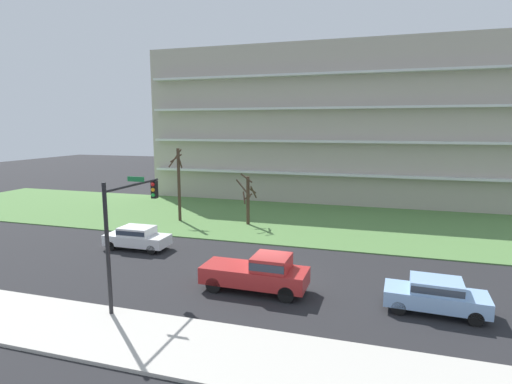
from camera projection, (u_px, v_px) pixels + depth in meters
ground at (268, 277)px, 22.76m from camera, size 160.00×160.00×0.00m
sidewalk_curb_near at (211, 350)px, 15.19m from camera, size 80.00×4.00×0.15m
grass_lawn_strip at (309, 221)px, 35.98m from camera, size 80.00×16.00×0.08m
apartment_building at (331, 125)px, 48.24m from camera, size 40.23×13.78×16.98m
tree_far_left at (179, 182)px, 35.65m from camera, size 1.21×1.20×6.46m
tree_left at (248, 198)px, 34.35m from camera, size 1.57×1.43×4.49m
sedan_white_near_left at (137, 237)px, 27.84m from camera, size 4.42×1.84×1.57m
pickup_red_center_left at (259, 272)px, 20.68m from camera, size 5.44×2.11×1.95m
sedan_blue_center_right at (436, 294)px, 18.32m from camera, size 4.49×2.03×1.57m
traffic_signal_mast at (127, 220)px, 18.81m from camera, size 0.90×4.39×6.00m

